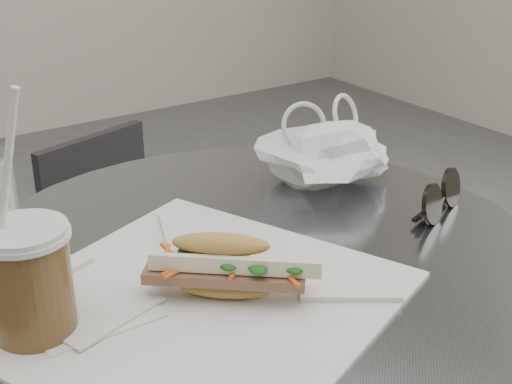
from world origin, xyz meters
TOP-DOWN VIEW (x-y plane):
  - chair_far at (0.10, 0.80)m, footprint 0.36×0.39m
  - sandwich_paper at (-0.13, 0.13)m, footprint 0.53×0.52m
  - banh_mi at (-0.09, 0.13)m, footprint 0.22×0.21m
  - iced_coffee at (-0.29, 0.18)m, footprint 0.09×0.09m
  - sunglasses at (0.28, 0.14)m, footprint 0.13×0.07m
  - plastic_bag at (0.21, 0.31)m, footprint 0.21×0.16m
  - napkin_stack at (-0.23, 0.19)m, footprint 0.15×0.15m

SIDE VIEW (x-z plane):
  - chair_far at x=0.10m, z-range -0.03..0.64m
  - sandwich_paper at x=-0.13m, z-range 0.74..0.74m
  - napkin_stack at x=-0.23m, z-range 0.74..0.75m
  - sunglasses at x=0.28m, z-range 0.73..0.79m
  - banh_mi at x=-0.09m, z-range 0.74..0.82m
  - plastic_bag at x=0.21m, z-range 0.74..0.84m
  - iced_coffee at x=-0.29m, z-range 0.67..0.94m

